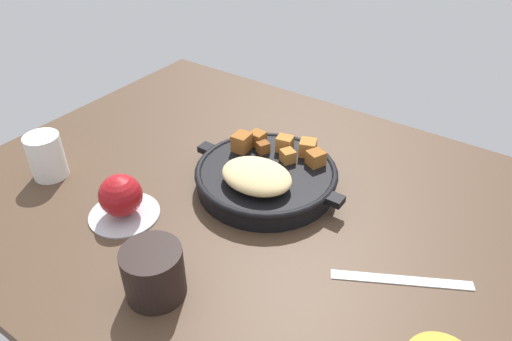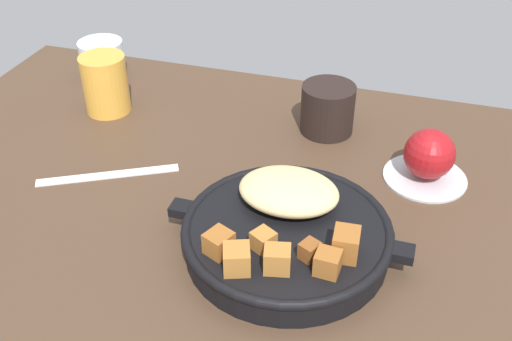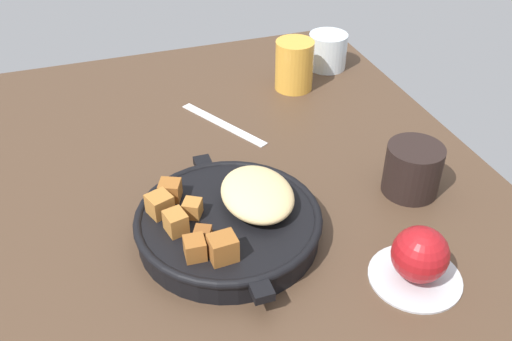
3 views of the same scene
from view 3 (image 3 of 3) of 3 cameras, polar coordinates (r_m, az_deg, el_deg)
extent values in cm
cube|color=#473323|center=(81.70, -0.79, -4.25)|extent=(110.54, 77.16, 2.40)
cylinder|color=black|center=(75.24, -2.74, -5.52)|extent=(23.69, 23.69, 3.55)
torus|color=black|center=(74.26, -2.77, -4.66)|extent=(24.41, 24.41, 1.20)
cube|color=black|center=(65.52, 0.57, -11.92)|extent=(2.64, 2.40, 1.20)
cube|color=black|center=(84.41, -5.30, 0.72)|extent=(2.64, 2.40, 1.20)
ellipsoid|color=#DBBC7F|center=(74.74, 0.33, -2.30)|extent=(12.07, 9.30, 3.45)
cube|color=brown|center=(70.10, -5.30, -6.37)|extent=(2.48, 2.59, 2.00)
cube|color=#A86B2D|center=(71.58, -7.98, -5.12)|extent=(3.24, 2.96, 2.78)
cube|color=#935623|center=(76.86, -8.54, -1.94)|extent=(3.46, 3.56, 2.56)
cube|color=#A86B2D|center=(73.82, -6.35, -3.76)|extent=(3.05, 3.03, 2.21)
cube|color=#935623|center=(68.07, -6.10, -7.68)|extent=(2.72, 2.59, 2.58)
cube|color=#935623|center=(67.38, -3.32, -7.70)|extent=(2.98, 3.36, 3.18)
cube|color=#A86B2D|center=(74.53, -9.55, -3.35)|extent=(3.63, 3.67, 2.80)
cylinder|color=#B7BABF|center=(73.37, 15.53, -10.11)|extent=(11.34, 11.34, 0.60)
sphere|color=maroon|center=(70.81, 16.01, -8.02)|extent=(6.85, 6.85, 6.85)
cube|color=silver|center=(98.86, -3.30, 4.66)|extent=(17.75, 10.53, 0.36)
cylinder|color=gold|center=(108.69, 3.82, 10.41)|extent=(7.15, 7.15, 9.32)
cylinder|color=black|center=(84.58, 15.32, 0.10)|extent=(8.08, 8.08, 7.48)
cylinder|color=silver|center=(117.78, 7.13, 11.71)|extent=(7.65, 7.65, 7.02)
camera|label=1|loc=(1.15, 22.83, 33.42)|focal=33.65mm
camera|label=2|loc=(0.56, -62.58, 14.74)|focal=42.12mm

